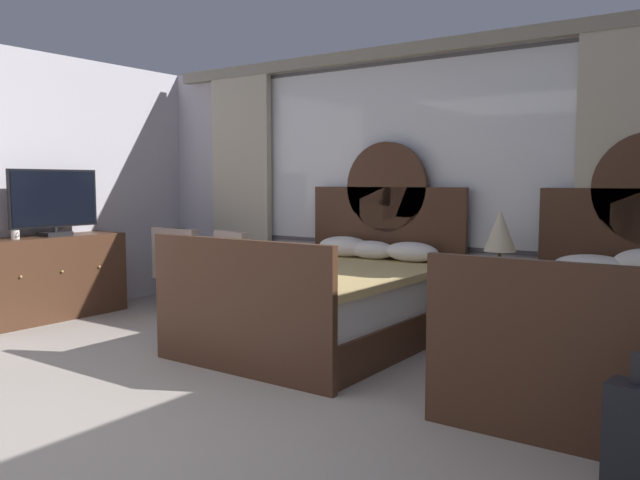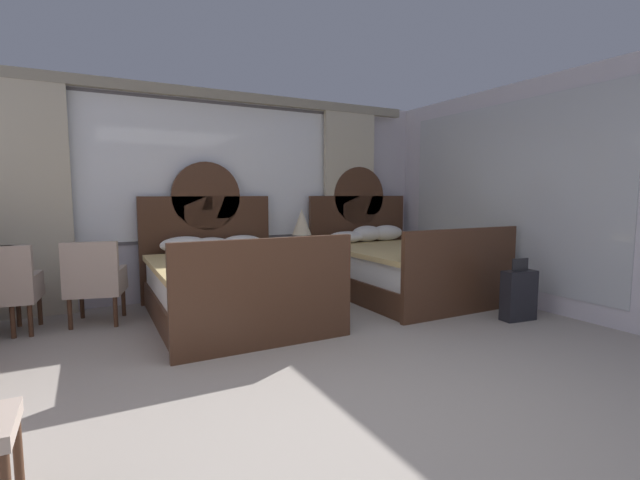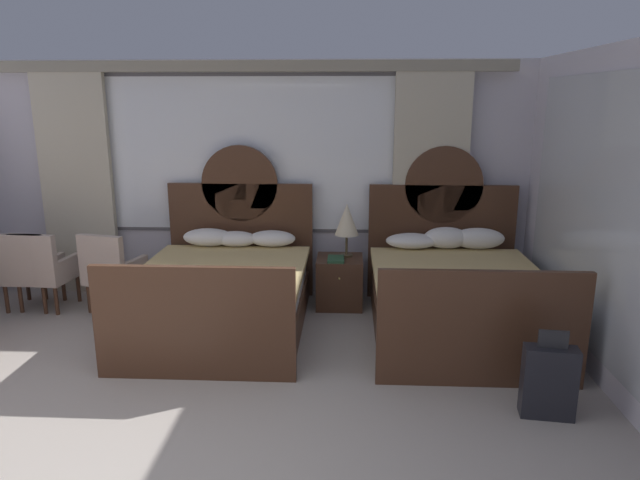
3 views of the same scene
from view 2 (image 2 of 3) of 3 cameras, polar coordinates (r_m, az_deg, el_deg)
name	(u,v)px [view 2 (image 2 of 3)]	position (r m, az deg, el deg)	size (l,w,h in m)	color
ground_plane	(390,431)	(2.79, 9.03, -23.27)	(24.00, 24.00, 0.00)	#9E9389
wall_back_window	(213,189)	(6.00, -13.68, 6.44)	(6.36, 0.22, 2.70)	silver
wall_right_mirror	(522,195)	(5.91, 24.72, 5.33)	(0.08, 4.48, 2.70)	silver
bed_near_window	(231,284)	(4.97, -11.51, -5.55)	(1.67, 2.20, 1.77)	#472B1C
bed_near_mirror	(399,267)	(6.03, 10.13, -3.46)	(1.67, 2.20, 1.77)	#472B1C
nightstand_between_beds	(299,274)	(6.02, -2.67, -4.40)	(0.51, 0.53, 0.56)	#472B1C
table_lamp_on_nightstand	(302,223)	(6.03, -2.38, 2.26)	(0.27, 0.27, 0.60)	brown
book_on_nightstand	(300,254)	(5.86, -2.62, -1.78)	(0.18, 0.26, 0.03)	#285133
armchair_by_window_left	(95,280)	(5.15, -27.12, -4.60)	(0.64, 0.64, 0.88)	#B29E8E
armchair_by_window_centre	(6,287)	(5.20, -35.57, -4.97)	(0.57, 0.57, 0.88)	#B29E8E
suitcase_on_floor	(519,295)	(5.24, 24.32, -6.51)	(0.39, 0.21, 0.67)	black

